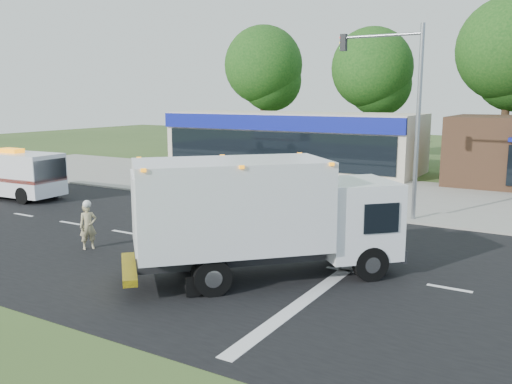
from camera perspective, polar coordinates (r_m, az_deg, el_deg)
ground at (r=17.84m, az=0.33°, el=-6.75°), size 120.00×120.00×0.00m
road_asphalt at (r=17.84m, az=0.33°, el=-6.74°), size 60.00×14.00×0.02m
sidewalk at (r=25.03m, az=9.89°, el=-1.84°), size 60.00×2.40×0.12m
parking_apron at (r=30.44m, az=13.80°, el=0.04°), size 60.00×9.00×0.02m
lane_markings at (r=16.08m, az=2.07°, el=-8.60°), size 55.20×7.00×0.01m
ems_box_truck at (r=15.24m, az=0.55°, el=-1.95°), size 7.19×7.21×3.45m
emergency_worker at (r=19.28m, az=-17.26°, el=-3.34°), size 0.62×0.69×1.71m
ambulance_van at (r=30.15m, az=-24.05°, el=1.81°), size 5.53×2.42×2.55m
retail_strip_mall at (r=39.01m, az=3.77°, el=5.43°), size 18.00×6.20×4.00m
traffic_signal_pole at (r=23.20m, az=15.21°, el=9.14°), size 3.51×0.25×8.00m
background_trees at (r=43.98m, az=18.70°, el=12.46°), size 36.77×7.39×12.10m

